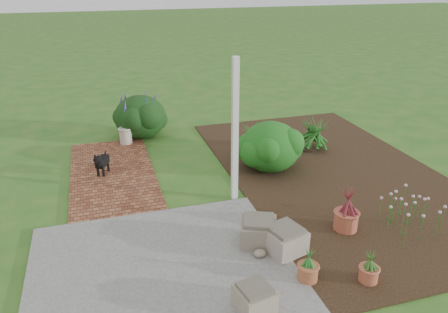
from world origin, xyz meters
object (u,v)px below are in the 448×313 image
object	(u,v)px
cream_ceramic_urn	(126,136)
evergreen_shrub	(271,145)
stone_trough_near	(255,299)
black_dog	(101,162)

from	to	relation	value
cream_ceramic_urn	evergreen_shrub	xyz separation A→B (m)	(2.65, -2.23, 0.31)
stone_trough_near	evergreen_shrub	size ratio (longest dim) A/B	0.35
cream_ceramic_urn	evergreen_shrub	size ratio (longest dim) A/B	0.31
black_dog	evergreen_shrub	world-z (taller)	evergreen_shrub
black_dog	evergreen_shrub	xyz separation A→B (m)	(3.25, -0.66, 0.22)
stone_trough_near	black_dog	distance (m)	4.57
stone_trough_near	cream_ceramic_urn	world-z (taller)	cream_ceramic_urn
black_dog	cream_ceramic_urn	world-z (taller)	black_dog
black_dog	cream_ceramic_urn	size ratio (longest dim) A/B	1.39
evergreen_shrub	black_dog	bearing A→B (deg)	168.58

